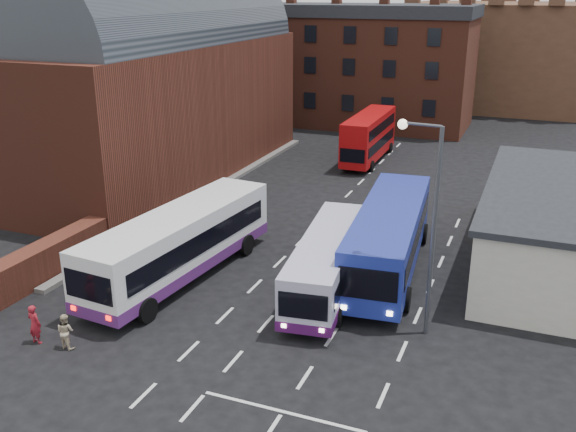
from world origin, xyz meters
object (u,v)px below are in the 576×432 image
at_px(bus_red_double, 369,137).
at_px(bus_white_outbound, 180,240).
at_px(street_lamp, 428,211).
at_px(bus_blue, 389,235).
at_px(bus_white_inbound, 328,259).
at_px(pedestrian_beige, 65,331).
at_px(pedestrian_red, 35,324).

bearing_deg(bus_red_double, bus_white_outbound, 83.54).
bearing_deg(bus_red_double, street_lamp, 108.95).
relative_size(bus_blue, bus_red_double, 1.31).
relative_size(bus_red_double, street_lamp, 1.09).
xyz_separation_m(bus_white_outbound, bus_white_inbound, (7.31, 1.24, -0.38)).
bearing_deg(pedestrian_beige, bus_white_inbound, -126.68).
distance_m(bus_white_inbound, pedestrian_red, 13.16).
xyz_separation_m(bus_red_double, pedestrian_beige, (-3.57, -33.40, -1.33)).
bearing_deg(pedestrian_red, pedestrian_beige, -169.05).
relative_size(bus_white_inbound, pedestrian_red, 6.10).
xyz_separation_m(bus_blue, pedestrian_beige, (-10.33, -12.11, -1.28)).
xyz_separation_m(bus_white_inbound, street_lamp, (4.85, -2.22, 3.79)).
relative_size(bus_white_inbound, street_lamp, 1.16).
xyz_separation_m(street_lamp, pedestrian_beige, (-13.02, -6.60, -4.68)).
height_order(bus_blue, pedestrian_beige, bus_blue).
bearing_deg(pedestrian_red, street_lamp, -150.17).
bearing_deg(bus_red_double, pedestrian_beige, 83.42).
xyz_separation_m(pedestrian_red, pedestrian_beige, (1.42, 0.15, -0.11)).
distance_m(bus_white_inbound, bus_blue, 3.95).
relative_size(bus_white_outbound, bus_white_inbound, 1.22).
xyz_separation_m(street_lamp, pedestrian_red, (-14.44, -6.76, -4.58)).
bearing_deg(pedestrian_beige, bus_blue, -124.35).
height_order(bus_red_double, street_lamp, street_lamp).
bearing_deg(street_lamp, bus_white_inbound, 155.37).
bearing_deg(bus_white_outbound, pedestrian_red, -100.91).
bearing_deg(bus_blue, bus_white_inbound, 51.34).
xyz_separation_m(bus_blue, street_lamp, (2.69, -5.51, 3.40)).
bearing_deg(bus_red_double, bus_white_inbound, 100.12).
height_order(bus_white_inbound, bus_blue, bus_blue).
xyz_separation_m(bus_white_outbound, street_lamp, (12.15, -0.98, 3.41)).
relative_size(bus_white_outbound, pedestrian_red, 7.47).
height_order(bus_red_double, pedestrian_beige, bus_red_double).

